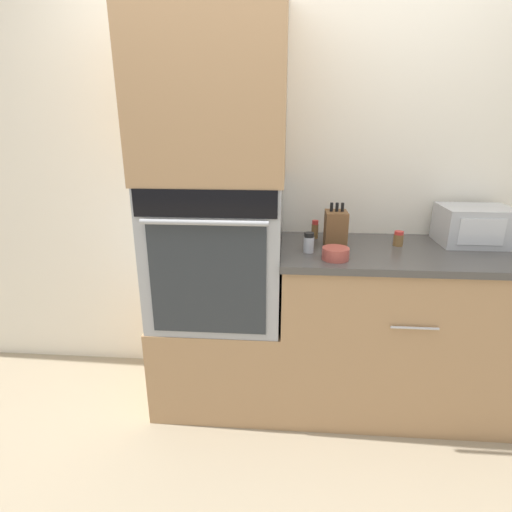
# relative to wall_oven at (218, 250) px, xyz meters

# --- Properties ---
(ground_plane) EXTENTS (12.00, 12.00, 0.00)m
(ground_plane) POSITION_rel_wall_oven_xyz_m (0.35, -0.30, -0.90)
(ground_plane) COLOR gray
(wall_back) EXTENTS (8.00, 0.05, 2.50)m
(wall_back) POSITION_rel_wall_oven_xyz_m (0.35, 0.33, 0.35)
(wall_back) COLOR silver
(wall_back) RESTS_ON ground_plane
(oven_cabinet_base) EXTENTS (0.69, 0.60, 0.53)m
(oven_cabinet_base) POSITION_rel_wall_oven_xyz_m (0.00, 0.00, -0.63)
(oven_cabinet_base) COLOR #A87F56
(oven_cabinet_base) RESTS_ON ground_plane
(wall_oven) EXTENTS (0.67, 0.64, 0.74)m
(wall_oven) POSITION_rel_wall_oven_xyz_m (0.00, 0.00, 0.00)
(wall_oven) COLOR #9EA0A5
(wall_oven) RESTS_ON oven_cabinet_base
(oven_cabinet_upper) EXTENTS (0.69, 0.60, 0.87)m
(oven_cabinet_upper) POSITION_rel_wall_oven_xyz_m (-0.00, 0.00, 0.80)
(oven_cabinet_upper) COLOR #A87F56
(oven_cabinet_upper) RESTS_ON wall_oven
(counter_unit) EXTENTS (1.26, 0.63, 0.92)m
(counter_unit) POSITION_rel_wall_oven_xyz_m (0.97, 0.00, -0.44)
(counter_unit) COLOR #A87F56
(counter_unit) RESTS_ON ground_plane
(microwave) EXTENTS (0.36, 0.27, 0.20)m
(microwave) POSITION_rel_wall_oven_xyz_m (1.36, 0.14, 0.12)
(microwave) COLOR #B2B5BA
(microwave) RESTS_ON counter_unit
(knife_block) EXTENTS (0.11, 0.14, 0.23)m
(knife_block) POSITION_rel_wall_oven_xyz_m (0.62, 0.04, 0.12)
(knife_block) COLOR brown
(knife_block) RESTS_ON counter_unit
(bowl) EXTENTS (0.13, 0.13, 0.06)m
(bowl) POSITION_rel_wall_oven_xyz_m (0.60, -0.18, 0.05)
(bowl) COLOR #B24C42
(bowl) RESTS_ON counter_unit
(condiment_jar_near) EXTENTS (0.05, 0.05, 0.08)m
(condiment_jar_near) POSITION_rel_wall_oven_xyz_m (0.95, 0.07, 0.06)
(condiment_jar_near) COLOR brown
(condiment_jar_near) RESTS_ON counter_unit
(condiment_jar_mid) EXTENTS (0.06, 0.06, 0.08)m
(condiment_jar_mid) POSITION_rel_wall_oven_xyz_m (0.63, 0.18, 0.06)
(condiment_jar_mid) COLOR silver
(condiment_jar_mid) RESTS_ON counter_unit
(condiment_jar_far) EXTENTS (0.04, 0.04, 0.10)m
(condiment_jar_far) POSITION_rel_wall_oven_xyz_m (0.52, 0.18, 0.07)
(condiment_jar_far) COLOR brown
(condiment_jar_far) RESTS_ON counter_unit
(condiment_jar_back) EXTENTS (0.05, 0.05, 0.10)m
(condiment_jar_back) POSITION_rel_wall_oven_xyz_m (0.48, -0.08, 0.07)
(condiment_jar_back) COLOR silver
(condiment_jar_back) RESTS_ON counter_unit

